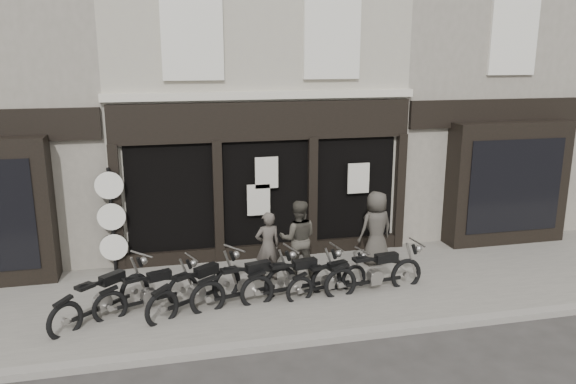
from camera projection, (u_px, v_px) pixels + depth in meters
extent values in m
plane|color=#2D2B28|center=(294.00, 312.00, 11.12)|extent=(90.00, 90.00, 0.00)
cube|color=#67625B|center=(284.00, 291.00, 11.96)|extent=(30.00, 4.20, 0.12)
cube|color=gray|center=(311.00, 340.00, 9.92)|extent=(30.00, 0.25, 0.13)
cube|color=#A7A28F|center=(244.00, 85.00, 15.80)|extent=(7.20, 6.00, 8.20)
cube|color=black|center=(265.00, 121.00, 13.04)|extent=(7.10, 0.18, 0.90)
cube|color=black|center=(265.00, 201.00, 13.57)|extent=(6.50, 0.10, 2.95)
cube|color=black|center=(266.00, 252.00, 13.82)|extent=(7.10, 0.20, 0.44)
cube|color=beige|center=(265.00, 95.00, 12.93)|extent=(7.30, 0.22, 0.18)
cube|color=silver|center=(192.00, 34.00, 12.25)|extent=(1.35, 0.12, 2.00)
cube|color=black|center=(192.00, 34.00, 12.28)|extent=(1.05, 0.06, 1.70)
cube|color=silver|center=(332.00, 35.00, 12.95)|extent=(1.35, 0.12, 2.00)
cube|color=black|center=(332.00, 35.00, 12.98)|extent=(1.05, 0.06, 1.70)
cube|color=black|center=(117.00, 209.00, 12.73)|extent=(0.22, 0.22, 3.00)
cube|color=black|center=(218.00, 203.00, 13.23)|extent=(0.22, 0.22, 3.00)
cube|color=black|center=(312.00, 198.00, 13.74)|extent=(0.22, 0.22, 3.00)
cube|color=black|center=(399.00, 192.00, 14.24)|extent=(0.22, 0.22, 3.00)
cube|color=beige|center=(267.00, 173.00, 13.22)|extent=(0.55, 0.04, 0.75)
cube|color=beige|center=(358.00, 178.00, 13.79)|extent=(0.55, 0.04, 0.75)
cube|color=beige|center=(259.00, 200.00, 13.33)|extent=(0.55, 0.04, 0.75)
cube|color=gray|center=(0.00, 89.00, 14.40)|extent=(5.50, 6.00, 8.20)
cube|color=gray|center=(449.00, 83.00, 17.19)|extent=(5.50, 6.00, 8.20)
cube|color=black|center=(507.00, 183.00, 14.61)|extent=(3.20, 0.70, 3.20)
cube|color=black|center=(515.00, 186.00, 14.28)|extent=(2.60, 0.06, 2.40)
cube|color=black|center=(507.00, 113.00, 14.45)|extent=(5.40, 0.16, 0.70)
cube|color=silver|center=(514.00, 36.00, 14.00)|extent=(1.30, 0.10, 1.90)
cube|color=black|center=(513.00, 36.00, 14.03)|extent=(1.00, 0.06, 1.60)
torus|color=black|center=(135.00, 291.00, 11.23)|extent=(0.61, 0.57, 0.74)
torus|color=black|center=(65.00, 321.00, 9.97)|extent=(0.61, 0.57, 0.74)
cube|color=black|center=(102.00, 307.00, 10.61)|extent=(0.99, 0.91, 0.06)
cube|color=gray|center=(103.00, 303.00, 10.61)|extent=(0.32, 0.32, 0.28)
cube|color=black|center=(112.00, 278.00, 10.72)|extent=(0.49, 0.47, 0.18)
cube|color=black|center=(85.00, 286.00, 10.22)|extent=(0.39, 0.38, 0.06)
cylinder|color=gray|center=(142.00, 254.00, 11.24)|extent=(0.45, 0.49, 0.04)
torus|color=black|center=(183.00, 290.00, 11.33)|extent=(0.67, 0.33, 0.69)
torus|color=black|center=(110.00, 308.00, 10.55)|extent=(0.67, 0.33, 0.69)
cube|color=black|center=(148.00, 301.00, 10.95)|extent=(1.14, 0.47, 0.06)
cube|color=gray|center=(149.00, 297.00, 10.94)|extent=(0.29, 0.25, 0.26)
cube|color=black|center=(159.00, 276.00, 10.98)|extent=(0.49, 0.32, 0.17)
cube|color=black|center=(131.00, 280.00, 10.67)|extent=(0.35, 0.29, 0.06)
cylinder|color=gray|center=(191.00, 257.00, 11.29)|extent=(0.24, 0.56, 0.04)
torus|color=black|center=(226.00, 284.00, 11.56)|extent=(0.67, 0.50, 0.74)
torus|color=black|center=(162.00, 309.00, 10.43)|extent=(0.67, 0.50, 0.74)
cube|color=black|center=(196.00, 298.00, 11.00)|extent=(1.11, 0.78, 0.07)
cube|color=gray|center=(197.00, 294.00, 11.00)|extent=(0.33, 0.31, 0.28)
cube|color=black|center=(206.00, 270.00, 11.08)|extent=(0.52, 0.44, 0.19)
cube|color=black|center=(181.00, 277.00, 10.64)|extent=(0.39, 0.37, 0.07)
cylinder|color=gray|center=(234.00, 248.00, 11.55)|extent=(0.39, 0.55, 0.04)
torus|color=black|center=(280.00, 283.00, 11.60)|extent=(0.75, 0.29, 0.75)
torus|color=black|center=(208.00, 299.00, 10.86)|extent=(0.75, 0.29, 0.75)
cube|color=black|center=(245.00, 293.00, 11.24)|extent=(1.27, 0.40, 0.07)
cube|color=gray|center=(246.00, 289.00, 11.23)|extent=(0.31, 0.26, 0.29)
cube|color=black|center=(258.00, 267.00, 11.25)|extent=(0.54, 0.31, 0.19)
cube|color=black|center=(229.00, 270.00, 10.96)|extent=(0.38, 0.30, 0.07)
cylinder|color=gray|center=(291.00, 248.00, 11.53)|extent=(0.21, 0.62, 0.04)
torus|color=black|center=(326.00, 280.00, 11.78)|extent=(0.73, 0.22, 0.72)
torus|color=black|center=(257.00, 292.00, 11.19)|extent=(0.73, 0.22, 0.72)
cube|color=black|center=(292.00, 288.00, 11.50)|extent=(1.26, 0.28, 0.06)
cube|color=gray|center=(293.00, 284.00, 11.48)|extent=(0.29, 0.23, 0.28)
cube|color=black|center=(305.00, 264.00, 11.48)|extent=(0.51, 0.26, 0.18)
cube|color=black|center=(278.00, 266.00, 11.25)|extent=(0.35, 0.27, 0.06)
cylinder|color=gray|center=(337.00, 247.00, 11.70)|extent=(0.15, 0.62, 0.04)
torus|color=black|center=(354.00, 279.00, 11.99)|extent=(0.62, 0.24, 0.62)
torus|color=black|center=(300.00, 291.00, 11.37)|extent=(0.62, 0.24, 0.62)
cube|color=black|center=(327.00, 286.00, 11.69)|extent=(1.06, 0.33, 0.05)
cube|color=gray|center=(328.00, 283.00, 11.68)|extent=(0.26, 0.22, 0.24)
cube|color=black|center=(337.00, 265.00, 11.70)|extent=(0.45, 0.26, 0.16)
cube|color=black|center=(316.00, 268.00, 11.45)|extent=(0.31, 0.25, 0.05)
cylinder|color=gray|center=(362.00, 250.00, 11.93)|extent=(0.17, 0.52, 0.03)
torus|color=black|center=(406.00, 275.00, 12.07)|extent=(0.73, 0.18, 0.73)
torus|color=black|center=(340.00, 284.00, 11.56)|extent=(0.73, 0.18, 0.73)
cube|color=black|center=(374.00, 281.00, 11.83)|extent=(1.27, 0.20, 0.06)
cube|color=gray|center=(375.00, 277.00, 11.81)|extent=(0.28, 0.22, 0.28)
cube|color=black|center=(386.00, 258.00, 11.80)|extent=(0.51, 0.24, 0.18)
cube|color=black|center=(361.00, 259.00, 11.59)|extent=(0.34, 0.25, 0.06)
cylinder|color=gray|center=(417.00, 242.00, 11.97)|extent=(0.11, 0.62, 0.04)
imported|color=#46403A|center=(268.00, 246.00, 12.23)|extent=(0.61, 0.44, 1.55)
imported|color=#3D3931|center=(298.00, 239.00, 12.44)|extent=(0.97, 0.82, 1.75)
imported|color=#3C3832|center=(376.00, 228.00, 13.16)|extent=(0.97, 0.75, 1.76)
cylinder|color=black|center=(116.00, 275.00, 12.91)|extent=(0.40, 0.40, 0.07)
cylinder|color=black|center=(112.00, 223.00, 12.61)|extent=(0.08, 0.08, 2.55)
cylinder|color=black|center=(109.00, 185.00, 12.37)|extent=(0.62, 0.05, 0.62)
cylinder|color=silver|center=(109.00, 186.00, 12.34)|extent=(0.62, 0.02, 0.62)
cylinder|color=black|center=(112.00, 217.00, 12.54)|extent=(0.62, 0.05, 0.62)
cylinder|color=silver|center=(111.00, 217.00, 12.51)|extent=(0.62, 0.02, 0.62)
cylinder|color=black|center=(114.00, 247.00, 12.71)|extent=(0.62, 0.05, 0.62)
cylinder|color=silver|center=(114.00, 247.00, 12.69)|extent=(0.62, 0.02, 0.62)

